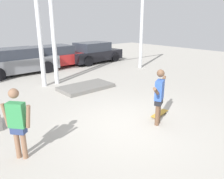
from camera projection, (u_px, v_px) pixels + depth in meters
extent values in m
plane|color=#B2ADA3|center=(133.00, 125.00, 6.36)|extent=(36.00, 36.00, 0.00)
cylinder|color=brown|center=(157.00, 113.00, 6.23)|extent=(0.12, 0.12, 0.77)
cylinder|color=brown|center=(159.00, 111.00, 6.37)|extent=(0.12, 0.12, 0.77)
cube|color=black|center=(159.00, 101.00, 6.20)|extent=(0.38, 0.32, 0.17)
cube|color=#3359B2|center=(160.00, 90.00, 6.10)|extent=(0.44, 0.35, 0.55)
sphere|color=brown|center=(161.00, 73.00, 5.96)|extent=(0.21, 0.21, 0.21)
cylinder|color=brown|center=(156.00, 91.00, 5.67)|extent=(0.48, 0.30, 0.33)
cylinder|color=brown|center=(163.00, 82.00, 6.47)|extent=(0.48, 0.30, 0.33)
cube|color=gold|center=(160.00, 113.00, 6.97)|extent=(0.83, 0.36, 0.01)
cylinder|color=silver|center=(161.00, 111.00, 7.26)|extent=(0.06, 0.04, 0.05)
cylinder|color=silver|center=(167.00, 113.00, 7.13)|extent=(0.06, 0.04, 0.05)
cylinder|color=silver|center=(152.00, 116.00, 6.85)|extent=(0.06, 0.04, 0.05)
cylinder|color=silver|center=(159.00, 118.00, 6.72)|extent=(0.06, 0.04, 0.05)
cube|color=slate|center=(86.00, 87.00, 9.71)|extent=(2.37, 1.33, 0.16)
cylinder|color=silver|center=(39.00, 29.00, 9.37)|extent=(0.20, 0.20, 5.12)
cylinder|color=silver|center=(53.00, 29.00, 9.76)|extent=(0.20, 0.20, 5.12)
cylinder|color=silver|center=(142.00, 27.00, 13.34)|extent=(0.20, 0.20, 5.12)
cube|color=slate|center=(18.00, 64.00, 12.28)|extent=(4.34, 1.88, 0.74)
cube|color=#2D333D|center=(14.00, 53.00, 11.98)|extent=(2.41, 1.68, 0.54)
cylinder|color=black|center=(35.00, 63.00, 13.79)|extent=(0.68, 0.24, 0.67)
cylinder|color=black|center=(48.00, 67.00, 12.59)|extent=(0.68, 0.24, 0.67)
cube|color=red|center=(55.00, 59.00, 14.16)|extent=(4.41, 2.00, 0.66)
cube|color=#2D333D|center=(52.00, 50.00, 13.87)|extent=(2.46, 1.76, 0.55)
cylinder|color=black|center=(66.00, 58.00, 15.70)|extent=(0.69, 0.25, 0.68)
cylinder|color=black|center=(80.00, 61.00, 14.48)|extent=(0.69, 0.25, 0.68)
cylinder|color=black|center=(29.00, 63.00, 13.95)|extent=(0.69, 0.25, 0.68)
cylinder|color=black|center=(42.00, 67.00, 12.74)|extent=(0.69, 0.25, 0.68)
cube|color=black|center=(94.00, 55.00, 15.82)|extent=(4.23, 2.18, 0.65)
cube|color=#2D333D|center=(92.00, 47.00, 15.53)|extent=(2.38, 1.87, 0.59)
cylinder|color=black|center=(99.00, 54.00, 17.33)|extent=(0.71, 0.28, 0.69)
cylinder|color=black|center=(115.00, 57.00, 16.13)|extent=(0.71, 0.28, 0.69)
cylinder|color=black|center=(73.00, 58.00, 15.62)|extent=(0.71, 0.28, 0.69)
cylinder|color=black|center=(89.00, 61.00, 14.42)|extent=(0.71, 0.28, 0.69)
cylinder|color=#8C664C|center=(24.00, 143.00, 4.71)|extent=(0.11, 0.11, 0.75)
cylinder|color=#8C664C|center=(17.00, 142.00, 4.74)|extent=(0.11, 0.11, 0.75)
cube|color=navy|center=(19.00, 130.00, 4.63)|extent=(0.33, 0.35, 0.17)
cube|color=#338C4C|center=(17.00, 115.00, 4.53)|extent=(0.37, 0.39, 0.55)
sphere|color=#8C664C|center=(13.00, 93.00, 4.39)|extent=(0.21, 0.21, 0.21)
cylinder|color=#8C664C|center=(28.00, 117.00, 4.49)|extent=(0.16, 0.17, 0.51)
cylinder|color=#8C664C|center=(5.00, 115.00, 4.57)|extent=(0.16, 0.17, 0.51)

